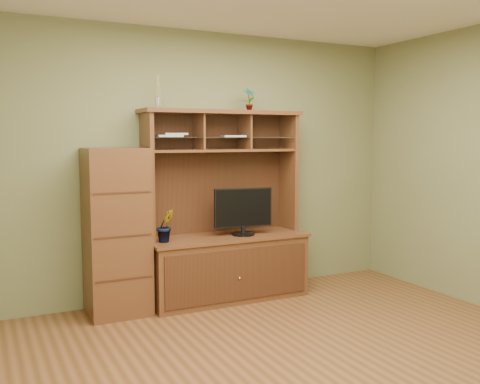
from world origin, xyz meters
TOP-DOWN VIEW (x-y plane):
  - room at (0.00, 0.00)m, footprint 4.54×4.04m
  - media_hutch at (0.15, 1.73)m, footprint 1.66×0.61m
  - monitor at (0.31, 1.65)m, footprint 0.60×0.23m
  - orchid_plant at (-0.51, 1.65)m, footprint 0.19×0.16m
  - top_plant at (0.45, 1.80)m, footprint 0.13×0.09m
  - reed_diffuser at (-0.51, 1.80)m, footprint 0.06×0.06m
  - magazines at (-0.16, 1.80)m, footprint 0.94×0.22m
  - side_cabinet at (-0.95, 1.73)m, footprint 0.55×0.50m

SIDE VIEW (x-z plane):
  - media_hutch at x=0.15m, z-range -0.43..1.47m
  - side_cabinet at x=-0.95m, z-range 0.00..1.54m
  - orchid_plant at x=-0.51m, z-range 0.65..0.96m
  - monitor at x=0.31m, z-range 0.66..1.14m
  - room at x=0.00m, z-range -0.02..2.72m
  - magazines at x=-0.16m, z-range 1.63..1.67m
  - top_plant at x=0.45m, z-range 1.90..2.14m
  - reed_diffuser at x=-0.51m, z-range 1.87..2.18m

